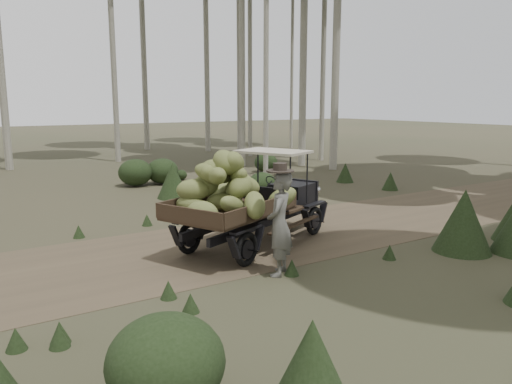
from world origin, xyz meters
The scene contains 5 objects.
ground centered at (0.00, 0.00, 0.00)m, with size 120.00×120.00×0.00m, color #473D2B.
dirt_track centered at (0.00, 0.00, 0.00)m, with size 70.00×4.00×0.01m, color brown.
banana_truck centered at (1.55, -0.50, 1.30)m, with size 4.53×3.11×2.24m.
farmer centered at (1.41, -2.16, 0.96)m, with size 0.80×0.80×2.03m.
undergrowth centered at (1.11, -0.52, 0.53)m, with size 22.22×19.40×1.39m.
Camera 1 is at (-3.59, -9.20, 3.09)m, focal length 35.00 mm.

